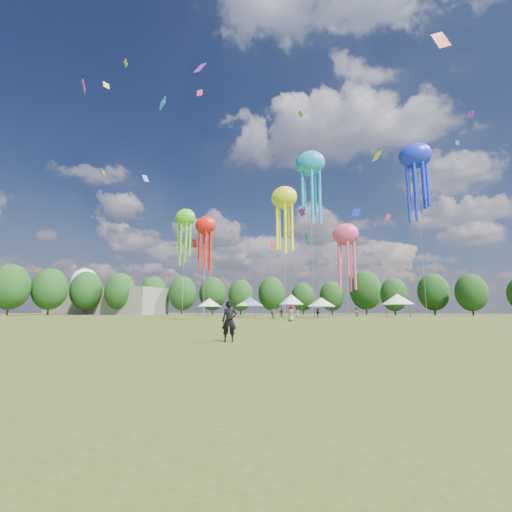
% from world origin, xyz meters
% --- Properties ---
extents(ground, '(300.00, 300.00, 0.00)m').
position_xyz_m(ground, '(0.00, 0.00, 0.00)').
color(ground, '#384416').
rests_on(ground, ground).
extents(observer_main, '(0.70, 0.61, 1.61)m').
position_xyz_m(observer_main, '(8.85, -1.01, 0.80)').
color(observer_main, black).
rests_on(observer_main, ground).
extents(spectator_near, '(1.06, 0.96, 1.80)m').
position_xyz_m(spectator_near, '(-3.11, 37.62, 0.90)').
color(spectator_near, gray).
rests_on(spectator_near, ground).
extents(spectators_far, '(23.16, 33.46, 1.87)m').
position_xyz_m(spectators_far, '(-0.57, 45.04, 0.88)').
color(spectators_far, gray).
rests_on(spectators_far, ground).
extents(festival_tents, '(42.70, 11.48, 4.40)m').
position_xyz_m(festival_tents, '(-3.65, 53.74, 3.12)').
color(festival_tents, '#47474C').
rests_on(festival_tents, ground).
extents(show_kites, '(47.81, 31.98, 30.98)m').
position_xyz_m(show_kites, '(3.43, 43.85, 20.31)').
color(show_kites, '#EAFA19').
rests_on(show_kites, ground).
extents(small_kites, '(75.01, 58.58, 39.34)m').
position_xyz_m(small_kites, '(-0.00, 42.13, 28.38)').
color(small_kites, '#EAFA19').
rests_on(small_kites, ground).
extents(treeline, '(201.57, 95.24, 13.43)m').
position_xyz_m(treeline, '(-3.87, 62.51, 6.54)').
color(treeline, '#38281C').
rests_on(treeline, ground).
extents(hangar, '(40.00, 12.00, 8.00)m').
position_xyz_m(hangar, '(-72.00, 72.00, 4.00)').
color(hangar, gray).
rests_on(hangar, ground).
extents(radome, '(9.00, 9.00, 16.00)m').
position_xyz_m(radome, '(-88.00, 78.00, 9.99)').
color(radome, white).
rests_on(radome, ground).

